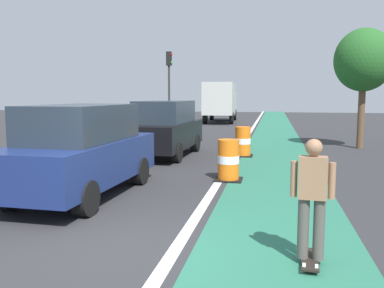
% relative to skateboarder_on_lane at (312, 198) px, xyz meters
% --- Properties ---
extents(ground_plane, '(100.00, 100.00, 0.00)m').
position_rel_skateboarder_on_lane_xyz_m(ground_plane, '(-2.79, 0.07, -0.91)').
color(ground_plane, '#2D2D30').
extents(bike_lane_strip, '(2.50, 80.00, 0.01)m').
position_rel_skateboarder_on_lane_xyz_m(bike_lane_strip, '(-0.39, 12.07, -0.91)').
color(bike_lane_strip, '#286B51').
rests_on(bike_lane_strip, ground).
extents(lane_divider_stripe, '(0.20, 80.00, 0.01)m').
position_rel_skateboarder_on_lane_xyz_m(lane_divider_stripe, '(-1.89, 12.07, -0.91)').
color(lane_divider_stripe, silver).
rests_on(lane_divider_stripe, ground).
extents(skateboarder_on_lane, '(0.57, 0.81, 1.69)m').
position_rel_skateboarder_on_lane_xyz_m(skateboarder_on_lane, '(0.00, 0.00, 0.00)').
color(skateboarder_on_lane, black).
rests_on(skateboarder_on_lane, ground).
extents(parked_suv_nearest, '(2.05, 4.67, 2.04)m').
position_rel_skateboarder_on_lane_xyz_m(parked_suv_nearest, '(-4.69, 2.92, 0.12)').
color(parked_suv_nearest, navy).
rests_on(parked_suv_nearest, ground).
extents(parked_suv_second, '(2.04, 4.66, 2.04)m').
position_rel_skateboarder_on_lane_xyz_m(parked_suv_second, '(-4.45, 9.23, 0.12)').
color(parked_suv_second, black).
rests_on(parked_suv_second, ground).
extents(traffic_barrel_front, '(0.73, 0.73, 1.09)m').
position_rel_skateboarder_on_lane_xyz_m(traffic_barrel_front, '(-1.66, 5.23, -0.38)').
color(traffic_barrel_front, orange).
rests_on(traffic_barrel_front, ground).
extents(traffic_barrel_mid, '(0.73, 0.73, 1.09)m').
position_rel_skateboarder_on_lane_xyz_m(traffic_barrel_mid, '(-1.61, 9.70, -0.38)').
color(traffic_barrel_mid, orange).
rests_on(traffic_barrel_mid, ground).
extents(delivery_truck_down_block, '(2.63, 7.69, 3.23)m').
position_rel_skateboarder_on_lane_xyz_m(delivery_truck_down_block, '(-4.85, 28.75, 0.94)').
color(delivery_truck_down_block, beige).
rests_on(delivery_truck_down_block, ground).
extents(traffic_light_corner, '(0.41, 0.32, 5.10)m').
position_rel_skateboarder_on_lane_xyz_m(traffic_light_corner, '(-7.38, 21.39, 2.59)').
color(traffic_light_corner, '#2D2D2D').
rests_on(traffic_light_corner, ground).
extents(pedestrian_crossing, '(0.34, 0.20, 1.61)m').
position_rel_skateboarder_on_lane_xyz_m(pedestrian_crossing, '(-6.74, 13.01, -0.05)').
color(pedestrian_crossing, '#33333D').
rests_on(pedestrian_crossing, ground).
extents(street_tree_sidewalk, '(2.40, 2.40, 5.00)m').
position_rel_skateboarder_on_lane_xyz_m(street_tree_sidewalk, '(3.10, 12.90, 2.76)').
color(street_tree_sidewalk, brown).
rests_on(street_tree_sidewalk, ground).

